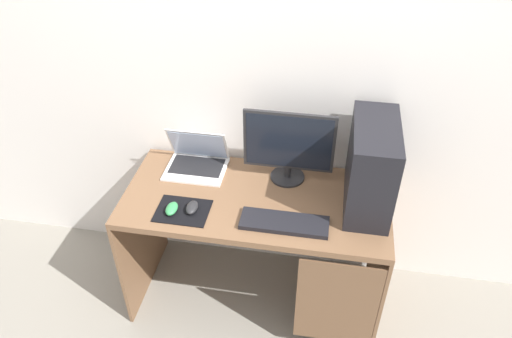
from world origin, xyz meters
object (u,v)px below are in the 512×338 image
keyboard (284,223)px  mouse_left (192,207)px  monitor (289,146)px  laptop (197,160)px  pc_tower (371,167)px  mouse_right (172,209)px

keyboard → mouse_left: 0.46m
monitor → mouse_left: (-0.43, -0.33, -0.19)m
monitor → laptop: 0.52m
pc_tower → mouse_right: size_ratio=4.81×
pc_tower → keyboard: 0.49m
monitor → keyboard: size_ratio=1.11×
mouse_left → keyboard: bearing=-2.5°
pc_tower → mouse_right: pc_tower is taller
monitor → mouse_right: 0.66m
monitor → keyboard: (0.03, -0.35, -0.20)m
laptop → mouse_right: size_ratio=3.36×
pc_tower → monitor: size_ratio=0.99×
keyboard → mouse_left: bearing=177.5°
keyboard → mouse_right: 0.55m
mouse_left → mouse_right: bearing=-165.3°
pc_tower → keyboard: size_ratio=1.10×
monitor → laptop: bearing=178.2°
keyboard → mouse_right: (-0.55, -0.01, 0.01)m
pc_tower → laptop: size_ratio=1.43×
monitor → laptop: (-0.50, 0.02, -0.16)m
mouse_left → mouse_right: 0.10m
monitor → mouse_right: (-0.52, -0.36, -0.19)m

